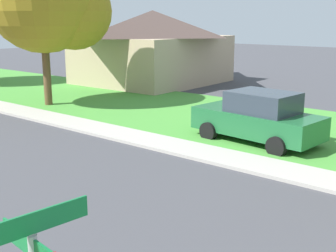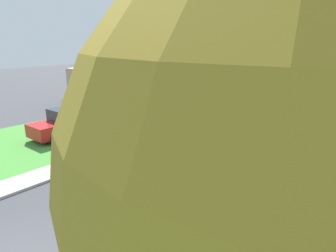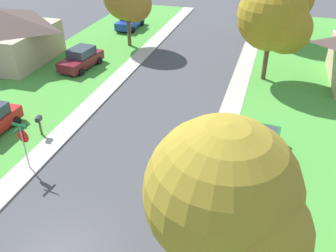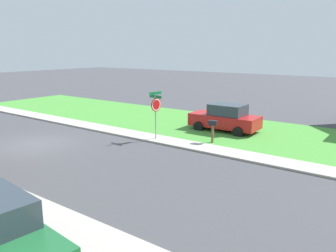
# 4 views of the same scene
# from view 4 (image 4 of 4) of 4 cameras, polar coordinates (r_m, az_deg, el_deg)

# --- Properties ---
(ground_plane) EXTENTS (120.00, 120.00, 0.00)m
(ground_plane) POSITION_cam_4_polar(r_m,az_deg,el_deg) (20.11, -21.13, -2.85)
(ground_plane) COLOR #424247
(sidewalk_west) EXTENTS (1.40, 56.00, 0.10)m
(sidewalk_west) POSITION_cam_4_polar(r_m,az_deg,el_deg) (16.41, 18.60, -5.86)
(sidewalk_west) COLOR #ADA89E
(sidewalk_west) RESTS_ON ground
(lawn_west) EXTENTS (8.00, 56.00, 0.08)m
(lawn_west) POSITION_cam_4_polar(r_m,az_deg,el_deg) (20.79, 22.64, -2.37)
(lawn_west) COLOR #479338
(lawn_west) RESTS_ON ground
(stop_sign_far_corner) EXTENTS (0.92, 0.92, 2.77)m
(stop_sign_far_corner) POSITION_cam_4_polar(r_m,az_deg,el_deg) (19.20, -2.02, 3.07)
(stop_sign_far_corner) COLOR #9E9EA3
(stop_sign_far_corner) RESTS_ON ground
(car_red_near_corner) EXTENTS (2.10, 4.33, 1.76)m
(car_red_near_corner) POSITION_cam_4_polar(r_m,az_deg,el_deg) (21.74, 9.48, 1.32)
(car_red_near_corner) COLOR red
(car_red_near_corner) RESTS_ON ground
(mailbox) EXTENTS (0.32, 0.52, 1.31)m
(mailbox) POSITION_cam_4_polar(r_m,az_deg,el_deg) (18.75, 7.44, 0.01)
(mailbox) COLOR brown
(mailbox) RESTS_ON ground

